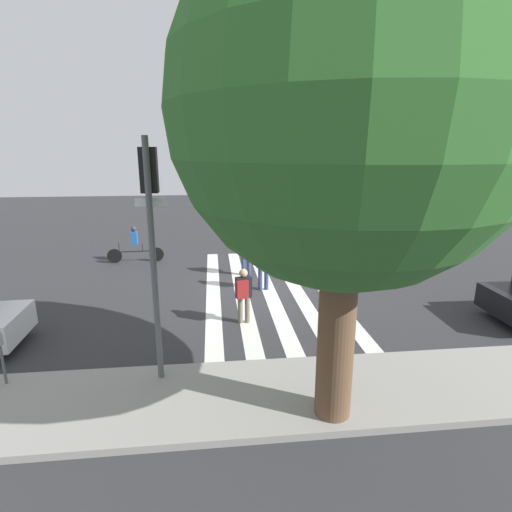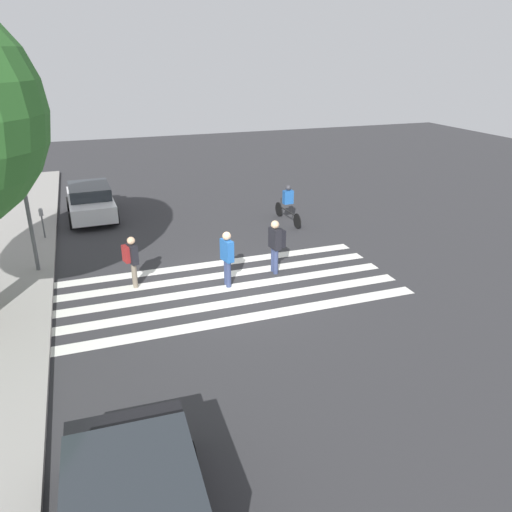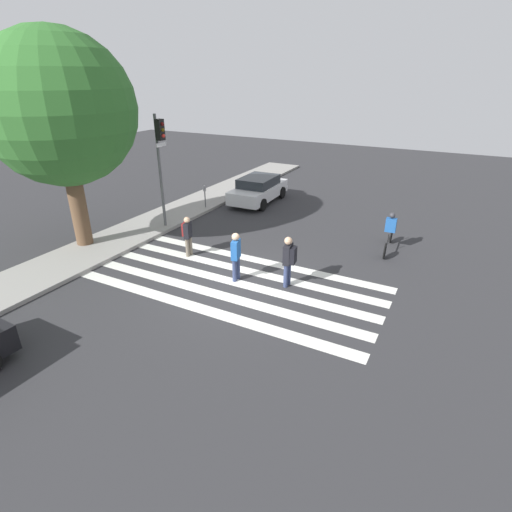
% 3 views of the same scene
% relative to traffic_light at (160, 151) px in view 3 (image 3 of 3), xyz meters
% --- Properties ---
extents(ground_plane, '(60.00, 60.00, 0.00)m').
position_rel_traffic_light_xyz_m(ground_plane, '(-3.03, -5.34, -3.48)').
color(ground_plane, '#2D2D30').
extents(sidewalk_curb, '(36.00, 2.50, 0.14)m').
position_rel_traffic_light_xyz_m(sidewalk_curb, '(-3.03, 0.91, -3.41)').
color(sidewalk_curb, gray).
rests_on(sidewalk_curb, ground_plane).
extents(crosswalk_stripes, '(4.30, 10.00, 0.01)m').
position_rel_traffic_light_xyz_m(crosswalk_stripes, '(-3.03, -5.34, -3.47)').
color(crosswalk_stripes, silver).
rests_on(crosswalk_stripes, ground_plane).
extents(traffic_light, '(0.60, 0.50, 4.97)m').
position_rel_traffic_light_xyz_m(traffic_light, '(0.00, 0.00, 0.00)').
color(traffic_light, '#515456').
rests_on(traffic_light, ground_plane).
extents(parking_meter, '(0.15, 0.15, 1.29)m').
position_rel_traffic_light_xyz_m(parking_meter, '(3.10, 0.03, -2.51)').
color(parking_meter, '#515456').
rests_on(parking_meter, ground_plane).
extents(street_tree, '(5.43, 5.43, 8.02)m').
position_rel_traffic_light_xyz_m(street_tree, '(-3.20, 1.65, 1.80)').
color(street_tree, brown).
rests_on(street_tree, ground_plane).
extents(pedestrian_adult_blue_shirt, '(0.48, 0.45, 1.58)m').
position_rel_traffic_light_xyz_m(pedestrian_adult_blue_shirt, '(-1.95, -2.63, -2.55)').
color(pedestrian_adult_blue_shirt, '#6B6051').
rests_on(pedestrian_adult_blue_shirt, ground_plane).
extents(pedestrian_child_with_backpack, '(0.51, 0.32, 1.72)m').
position_rel_traffic_light_xyz_m(pedestrian_child_with_backpack, '(-2.85, -5.31, -2.51)').
color(pedestrian_child_with_backpack, navy).
rests_on(pedestrian_child_with_backpack, ground_plane).
extents(pedestrian_adult_tall_backpack, '(0.51, 0.44, 1.74)m').
position_rel_traffic_light_xyz_m(pedestrian_adult_tall_backpack, '(-2.40, -7.05, -2.46)').
color(pedestrian_adult_tall_backpack, navy).
rests_on(pedestrian_adult_tall_backpack, ground_plane).
extents(cyclist_near_curb, '(2.37, 0.41, 1.58)m').
position_rel_traffic_light_xyz_m(cyclist_near_curb, '(2.18, -9.39, -2.62)').
color(cyclist_near_curb, black).
rests_on(cyclist_near_curb, ground_plane).
extents(car_parked_far_curb, '(4.22, 2.02, 1.40)m').
position_rel_traffic_light_xyz_m(car_parked_far_curb, '(5.60, -1.76, -2.75)').
color(car_parked_far_curb, silver).
rests_on(car_parked_far_curb, ground_plane).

